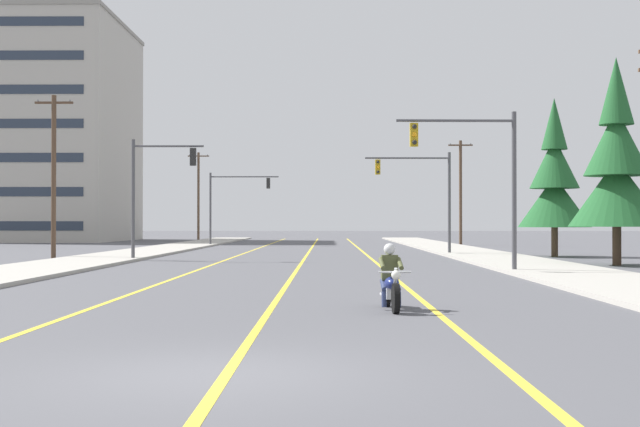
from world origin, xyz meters
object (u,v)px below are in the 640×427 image
traffic_signal_near_right (480,167)px  utility_pole_left_near (54,173)px  conifer_tree_right_verge_near (617,170)px  conifer_tree_right_verge_far (554,184)px  traffic_signal_mid_left (231,197)px  utility_pole_right_far (461,191)px  traffic_signal_mid_right (425,187)px  traffic_signal_near_left (153,182)px  apartment_building_far_left_block (37,132)px  motorcycle_with_rider (391,283)px  utility_pole_left_far (198,194)px

traffic_signal_near_right → utility_pole_left_near: utility_pole_left_near is taller
utility_pole_left_near → conifer_tree_right_verge_near: conifer_tree_right_verge_near is taller
traffic_signal_near_right → conifer_tree_right_verge_far: size_ratio=0.68×
traffic_signal_mid_left → utility_pole_right_far: size_ratio=0.69×
conifer_tree_right_verge_far → utility_pole_right_far: bearing=93.5°
traffic_signal_mid_right → conifer_tree_right_verge_near: (7.20, -12.92, 0.21)m
traffic_signal_near_left → apartment_building_far_left_block: bearing=115.0°
traffic_signal_mid_right → traffic_signal_mid_left: 25.02m
conifer_tree_right_verge_far → motorcycle_with_rider: bearing=-111.1°
apartment_building_far_left_block → motorcycle_with_rider: bearing=-65.8°
traffic_signal_near_left → utility_pole_right_far: bearing=55.8°
traffic_signal_mid_left → utility_pole_left_near: 27.20m
traffic_signal_near_right → conifer_tree_right_verge_near: bearing=39.2°
utility_pole_right_far → conifer_tree_right_verge_far: 24.85m
utility_pole_right_far → utility_pole_left_near: bearing=-133.5°
traffic_signal_mid_left → utility_pole_left_far: 21.57m
traffic_signal_near_right → utility_pole_right_far: utility_pole_right_far is taller
traffic_signal_mid_left → conifer_tree_right_verge_far: conifer_tree_right_verge_far is taller
motorcycle_with_rider → traffic_signal_near_right: (4.46, 13.98, 3.50)m
traffic_signal_near_left → traffic_signal_mid_right: bearing=28.6°
utility_pole_left_near → utility_pole_left_far: utility_pole_left_far is taller
traffic_signal_mid_right → traffic_signal_mid_left: same height
traffic_signal_mid_left → utility_pole_right_far: utility_pole_right_far is taller
traffic_signal_near_right → conifer_tree_right_verge_far: bearing=66.1°
traffic_signal_near_right → traffic_signal_mid_left: (-14.12, 39.44, 0.08)m
traffic_signal_near_left → traffic_signal_mid_right: size_ratio=1.00×
traffic_signal_near_right → utility_pole_left_far: bearing=108.4°
traffic_signal_near_right → traffic_signal_near_left: (-14.81, 10.71, -0.06)m
utility_pole_left_near → apartment_building_far_left_block: apartment_building_far_left_block is taller
traffic_signal_near_left → conifer_tree_right_verge_near: (22.00, -4.85, 0.31)m
traffic_signal_mid_left → utility_pole_left_far: bearing=105.9°
apartment_building_far_left_block → utility_pole_left_far: bearing=3.5°
utility_pole_right_far → motorcycle_with_rider: bearing=-100.4°
utility_pole_left_far → conifer_tree_right_verge_far: utility_pole_left_far is taller
traffic_signal_mid_right → utility_pole_left_far: (-20.01, 41.39, 0.93)m
traffic_signal_mid_right → utility_pole_right_far: size_ratio=0.69×
motorcycle_with_rider → traffic_signal_mid_right: 33.25m
traffic_signal_mid_left → apartment_building_far_left_block: apartment_building_far_left_block is taller
traffic_signal_mid_left → conifer_tree_right_verge_far: bearing=-48.1°
motorcycle_with_rider → utility_pole_right_far: 55.73m
traffic_signal_mid_left → utility_pole_right_far: (19.67, 1.25, 0.56)m
traffic_signal_mid_right → traffic_signal_mid_left: bearing=124.3°
utility_pole_left_near → utility_pole_right_far: (26.21, 27.64, 0.11)m
motorcycle_with_rider → utility_pole_left_near: 31.76m
utility_pole_right_far → traffic_signal_mid_left: bearing=-176.4°
traffic_signal_near_right → conifer_tree_right_verge_far: conifer_tree_right_verge_far is taller
traffic_signal_mid_right → utility_pole_left_far: size_ratio=0.64×
utility_pole_left_near → traffic_signal_mid_left: bearing=76.1°
traffic_signal_mid_left → apartment_building_far_left_block: bearing=139.8°
traffic_signal_near_right → utility_pole_left_near: bearing=147.7°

